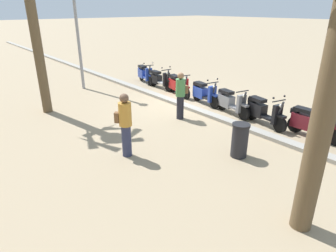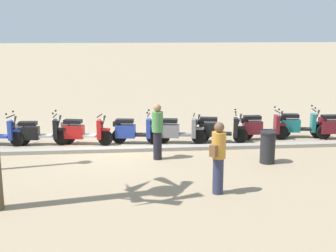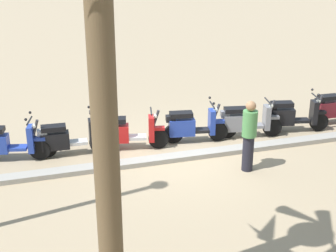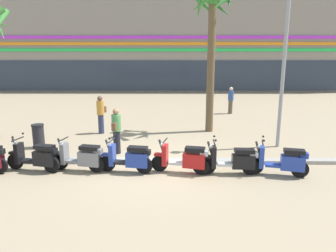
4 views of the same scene
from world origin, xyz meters
name	(u,v)px [view 1 (image 1 of 4)]	position (x,y,z in m)	size (l,w,h in m)	color
ground_plane	(183,103)	(0.00, 0.00, 0.00)	(200.00, 200.00, 0.00)	#9E896B
curb_strip	(178,103)	(0.00, 0.30, 0.06)	(60.00, 0.36, 0.12)	gray
scooter_maroon_lead_nearest	(311,123)	(-5.11, -0.74, 0.47)	(1.79, 0.56, 1.17)	black
scooter_black_last_in_row	(263,111)	(-3.52, -0.53, 0.47)	(1.81, 0.71, 1.17)	black
scooter_grey_mid_rear	(231,102)	(-2.11, -0.52, 0.46)	(1.75, 0.67, 1.04)	black
scooter_blue_tail_end	(204,93)	(-0.59, -0.63, 0.46)	(1.72, 0.62, 1.17)	black
scooter_red_second_in_line	(178,85)	(1.14, -0.68, 0.46)	(1.82, 0.71, 1.04)	black
scooter_black_far_back	(159,79)	(2.63, -0.75, 0.45)	(1.83, 0.56, 1.17)	black
scooter_blue_gap_after_mid	(144,74)	(4.08, -0.88, 0.46)	(1.79, 0.73, 1.17)	black
pedestrian_strolling_near_curb	(125,124)	(-2.53, 4.37, 0.94)	(0.43, 0.42, 1.77)	#2D3351
pedestrian_by_palm_tree	(181,95)	(-1.31, 1.32, 0.91)	(0.34, 0.46, 1.70)	black
litter_bin	(240,140)	(-4.51, 2.02, 0.48)	(0.48, 0.48, 0.95)	#232328
street_lamp	(74,0)	(4.99, 2.25, 4.09)	(0.36, 0.36, 6.71)	#939399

